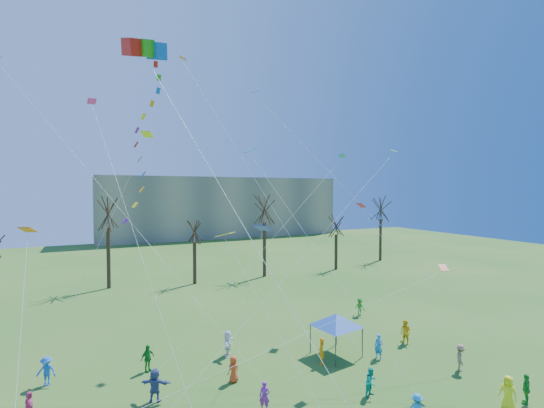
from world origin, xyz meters
name	(u,v)px	position (x,y,z in m)	size (l,w,h in m)	color
distant_building	(221,207)	(22.00, 82.00, 7.50)	(60.00, 14.00, 15.00)	gray
bare_tree_row	(212,224)	(5.54, 35.72, 7.38)	(71.35, 8.88, 11.58)	black
big_box_kite	(150,142)	(-6.23, 6.71, 13.91)	(4.37, 6.10, 20.23)	red
canopy_tent_blue	(336,320)	(6.74, 10.06, 2.51)	(3.91, 3.91, 2.97)	#3F3F44
festival_crowd	(274,377)	(0.63, 7.60, 0.85)	(26.89, 17.34, 1.83)	red
small_kites_aloft	(243,175)	(0.04, 10.87, 12.67)	(31.20, 18.69, 33.68)	#E65F0C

